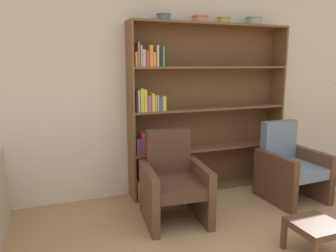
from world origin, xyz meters
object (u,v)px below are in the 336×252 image
Objects in this scene: bowl_stoneware at (200,19)px; footstool at (316,228)px; bowl_olive at (254,21)px; armchair_cushioned at (290,167)px; bowl_copper at (164,17)px; bowl_terracotta at (223,20)px; bookshelf at (196,112)px; armchair_leather at (174,183)px.

bowl_stoneware is 2.60m from footstool.
bowl_olive is 1.91m from armchair_cushioned.
bowl_copper is 0.47m from bowl_stoneware.
bowl_terracotta is 0.78× the size of bowl_olive.
bowl_stoneware is at bearing 99.07° from footstool.
bowl_copper reaches higher than footstool.
bookshelf is 10.48× the size of bowl_stoneware.
armchair_cushioned is at bearing -76.95° from bowl_olive.
bookshelf reaches higher than armchair_cushioned.
armchair_cushioned is at bearing -35.37° from bowl_stoneware.
bowl_terracotta is 0.45m from bowl_olive.
footstool is at bearing -105.91° from bowl_olive.
bowl_olive reaches higher than bowl_copper.
footstool is at bearing 135.15° from armchair_leather.
bowl_olive is 0.56× the size of footstool.
bookshelf reaches higher than footstool.
bowl_stoneware is (0.01, -0.03, 1.15)m from bookshelf.
armchair_leather is (-0.60, -0.66, -1.77)m from bowl_stoneware.
armchair_cushioned is (1.39, -0.66, -1.77)m from bowl_copper.
bowl_copper is 1.00× the size of bowl_terracotta.
bookshelf is 1.40m from bowl_olive.
footstool is (0.28, -1.74, -1.92)m from bowl_stoneware.
footstool is at bearing 56.63° from armchair_cushioned.
bookshelf is at bearing 3.36° from bowl_copper.
bowl_stoneware is at bearing 180.00° from bowl_olive.
bowl_olive is (1.24, 0.00, 0.01)m from bowl_copper.
bowl_copper is 0.79m from bowl_terracotta.
bowl_stoneware is at bearing 0.00° from bowl_copper.
bowl_terracotta reaches higher than armchair_cushioned.
bowl_terracotta is 2.10m from armchair_leather.
bowl_copper is 1.89m from armchair_leather.
bookshelf is 5.36× the size of footstool.
bookshelf is 12.24× the size of bowl_terracotta.
bowl_terracotta is at bearing -49.91° from armchair_cushioned.
armchair_leather is (-1.37, -0.66, -1.78)m from bowl_olive.
bowl_olive is at bearing 0.00° from bowl_terracotta.
bowl_olive reaches higher than bowl_terracotta.
bowl_copper is (-0.45, -0.03, 1.14)m from bookshelf.
bowl_olive is at bearing 0.00° from bowl_copper.
bowl_stoneware is (0.47, 0.00, 0.00)m from bowl_copper.
armchair_cushioned is (0.60, -0.66, -1.77)m from bowl_terracotta.
bowl_copper is at bearing -176.64° from bookshelf.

